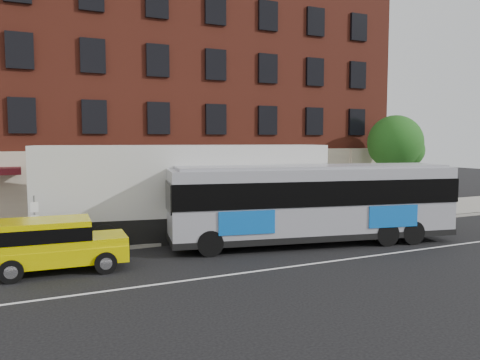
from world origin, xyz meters
name	(u,v)px	position (x,y,z in m)	size (l,w,h in m)	color
ground	(297,270)	(0.00, 0.00, 0.00)	(120.00, 120.00, 0.00)	black
sidewalk	(207,227)	(0.00, 9.00, 0.07)	(60.00, 6.00, 0.15)	#99978B
kerb	(230,238)	(0.00, 6.00, 0.07)	(60.00, 0.25, 0.15)	#99978B
lane_line	(290,267)	(0.00, 0.50, 0.01)	(60.00, 0.12, 0.01)	silver
building	(163,97)	(-0.01, 16.92, 7.58)	(30.00, 12.10, 15.00)	maroon
sign_pole	(35,222)	(-8.50, 6.15, 1.45)	(0.30, 0.20, 2.50)	gray
street_tree	(396,145)	(13.54, 9.48, 4.41)	(3.60, 3.60, 6.20)	#322419
city_bus	(313,201)	(3.04, 3.47, 1.98)	(13.37, 5.30, 3.58)	#93949C
yellow_suv	(52,242)	(-8.03, 3.58, 1.09)	(5.04, 2.42, 1.90)	#D6CB00
shipping_container	(185,193)	(-1.87, 6.97, 2.21)	(13.71, 5.02, 4.48)	black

